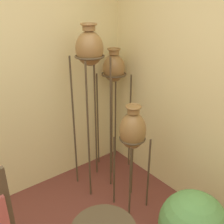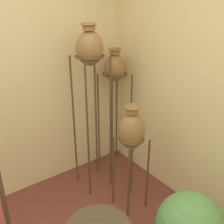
# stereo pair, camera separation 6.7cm
# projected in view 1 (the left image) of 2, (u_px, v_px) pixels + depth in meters

# --- Properties ---
(vase_stand_tall) EXTENTS (0.31, 0.31, 1.86)m
(vase_stand_tall) POSITION_uv_depth(u_px,v_px,m) (90.00, 55.00, 2.58)
(vase_stand_tall) COLOR #473823
(vase_stand_tall) RESTS_ON ground_plane
(vase_stand_medium) EXTENTS (0.31, 0.31, 1.56)m
(vase_stand_medium) POSITION_uv_depth(u_px,v_px,m) (114.00, 72.00, 3.07)
(vase_stand_medium) COLOR #473823
(vase_stand_medium) RESTS_ON ground_plane
(vase_stand_short) EXTENTS (0.27, 0.27, 1.17)m
(vase_stand_short) POSITION_uv_depth(u_px,v_px,m) (133.00, 132.00, 2.53)
(vase_stand_short) COLOR #473823
(vase_stand_short) RESTS_ON ground_plane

